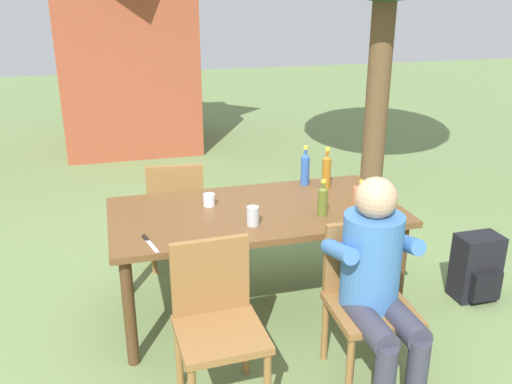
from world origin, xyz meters
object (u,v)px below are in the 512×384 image
Objects in this scene: cup_glass at (209,200)px; table_knife at (149,242)px; bottle_olive at (323,200)px; bottle_clear at (361,200)px; chair_far_left at (176,208)px; brick_kiosk at (126,37)px; bottle_blue at (305,168)px; bottle_amber at (327,170)px; person_in_white_shirt at (377,276)px; cup_terracotta at (358,194)px; cup_steel at (253,216)px; chair_near_left at (216,316)px; dining_table at (256,220)px; chair_near_right at (366,293)px; backpack_by_near_side at (477,268)px.

cup_glass reaches higher than table_knife.
bottle_olive reaches higher than bottle_clear.
chair_far_left is 0.71m from cup_glass.
brick_kiosk reaches higher than cup_glass.
bottle_blue is 0.16m from bottle_amber.
person_in_white_shirt is 12.68× the size of cup_terracotta.
bottle_clear is at bearing -24.00° from cup_glass.
bottle_blue is at bearing 47.54° from cup_steel.
bottle_blue is 1.24× the size of bottle_olive.
chair_near_left is 9.36× the size of cup_terracotta.
bottle_olive is at bearing -99.19° from bottle_blue.
chair_near_left is at bearing -57.04° from table_knife.
person_in_white_shirt is 0.42× the size of brick_kiosk.
bottle_clear is at bearing -1.27° from cup_steel.
dining_table is 0.67× the size of brick_kiosk.
bottle_blue is at bearing -76.35° from brick_kiosk.
bottle_amber is at bearing 24.83° from dining_table.
cup_glass is at bearing 81.03° from chair_near_left.
bottle_clear reaches higher than cup_terracotta.
dining_table is at bearing 115.62° from person_in_white_shirt.
cup_glass is (-0.71, 0.91, 0.29)m from chair_near_right.
brick_kiosk is at bearing 88.07° from table_knife.
bottle_olive is 0.49× the size of backpack_by_near_side.
person_in_white_shirt is 5.20× the size of bottle_clear.
bottle_clear is at bearing 69.91° from chair_near_right.
table_knife is (-0.28, -1.10, 0.25)m from chair_far_left.
brick_kiosk is (-0.97, 5.35, 0.99)m from chair_near_right.
cup_steel is 0.64m from table_knife.
cup_terracotta is (0.11, -0.31, -0.08)m from bottle_amber.
cup_terracotta is (0.71, -0.03, 0.13)m from dining_table.
dining_table is 2.16× the size of chair_near_right.
chair_near_right is 9.36× the size of cup_terracotta.
chair_near_right is at bearing -21.40° from table_knife.
table_knife reaches higher than backpack_by_near_side.
cup_glass is at bearing 152.89° from dining_table.
chair_near_left is 1.54m from chair_far_left.
dining_table is at bearing -155.17° from bottle_amber.
person_in_white_shirt is at bearing -64.38° from dining_table.
cup_steel is at bearing -165.10° from cup_terracotta.
dining_table is 0.72m from cup_terracotta.
chair_far_left is 3.70× the size of bottle_olive.
cup_terracotta is (0.33, 0.17, -0.05)m from bottle_olive.
dining_table is 4.68m from brick_kiosk.
person_in_white_shirt reaches higher than cup_steel.
cup_steel reaches higher than cup_glass.
chair_near_right and chair_far_left have the same top height.
bottle_blue reaches higher than backpack_by_near_side.
bottle_amber is at bearing 148.98° from backpack_by_near_side.
chair_near_right is at bearing -92.35° from bottle_blue.
dining_table is at bearing -141.88° from bottle_blue.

